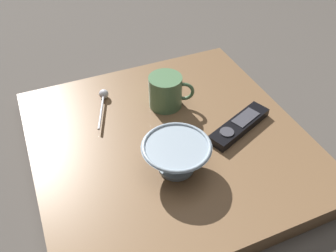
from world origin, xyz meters
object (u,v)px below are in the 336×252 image
(cereal_bowl, at_px, (176,155))
(teaspoon, at_px, (103,98))
(coffee_mug, at_px, (166,92))
(tv_remote_near, at_px, (239,125))

(cereal_bowl, bearing_deg, teaspoon, -163.97)
(coffee_mug, height_order, tv_remote_near, coffee_mug)
(coffee_mug, xyz_separation_m, teaspoon, (-0.08, -0.15, -0.03))
(tv_remote_near, bearing_deg, cereal_bowl, -73.94)
(teaspoon, bearing_deg, tv_remote_near, 49.80)
(cereal_bowl, height_order, teaspoon, cereal_bowl)
(coffee_mug, xyz_separation_m, tv_remote_near, (0.15, 0.13, -0.03))
(cereal_bowl, relative_size, tv_remote_near, 0.79)
(cereal_bowl, relative_size, teaspoon, 1.03)
(cereal_bowl, xyz_separation_m, teaspoon, (-0.29, -0.08, -0.03))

